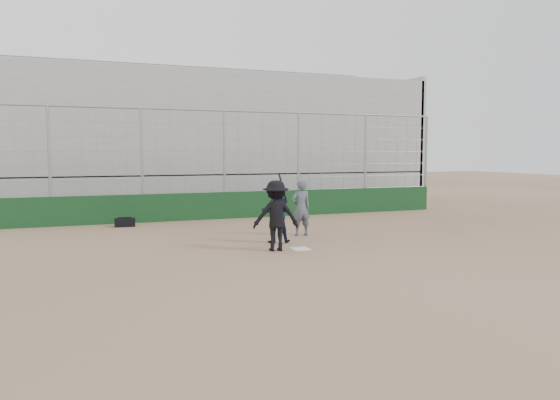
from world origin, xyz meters
name	(u,v)px	position (x,y,z in m)	size (l,w,h in m)	color
ground	(300,249)	(0.00, 0.00, 0.00)	(90.00, 90.00, 0.00)	brown
home_plate	(300,249)	(0.00, 0.00, 0.01)	(0.44, 0.44, 0.02)	white
backstop	(225,193)	(0.00, 7.00, 0.96)	(18.10, 0.25, 4.04)	#103417
bleachers	(195,142)	(0.00, 11.95, 2.92)	(20.25, 6.70, 6.98)	gray
batter_at_plate	(276,216)	(-0.64, 0.06, 0.89)	(1.25, 0.87, 1.92)	black
catcher_crouched	(276,223)	(-0.21, 1.17, 0.55)	(0.94, 0.83, 1.11)	black
umpire	(301,211)	(0.95, 2.10, 0.75)	(0.61, 0.40, 1.49)	#4A525E
equipment_bag	(125,222)	(-3.73, 6.03, 0.14)	(0.68, 0.33, 0.32)	black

